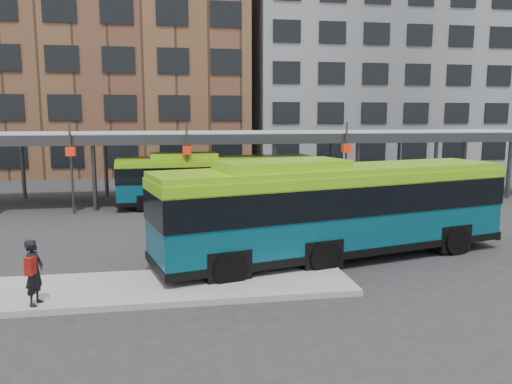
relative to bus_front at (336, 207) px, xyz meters
name	(u,v)px	position (x,y,z in m)	size (l,w,h in m)	color
ground	(279,256)	(-1.92, 0.66, -1.90)	(120.00, 120.00, 0.00)	#28282B
boarding_island	(117,290)	(-7.42, -2.34, -1.81)	(14.00, 3.00, 0.18)	gray
canopy	(234,136)	(-1.97, 13.53, 2.01)	(40.00, 6.53, 4.80)	#999B9E
building_brick	(102,52)	(-11.92, 32.66, 9.10)	(26.00, 14.00, 22.00)	brown
building_grey	(367,68)	(14.08, 32.66, 8.10)	(24.00, 14.00, 20.00)	slate
bus_front	(336,207)	(0.00, 0.00, 0.00)	(13.50, 5.91, 3.64)	#074354
bus_rear	(216,178)	(-3.27, 11.53, -0.29)	(11.29, 3.02, 3.08)	#074354
pedestrian	(34,272)	(-9.37, -3.42, -0.82)	(0.54, 0.71, 1.76)	black
bike_rack	(435,189)	(10.94, 12.62, -1.43)	(5.43, 1.26, 1.02)	slate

